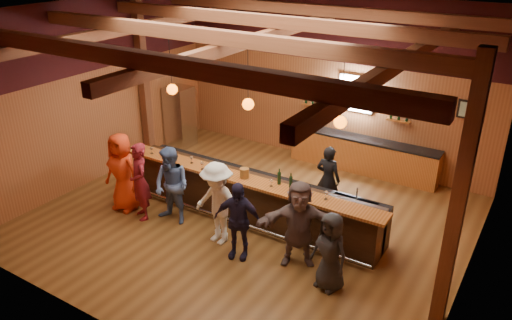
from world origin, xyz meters
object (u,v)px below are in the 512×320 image
Objects in this scene: customer_orange at (122,172)px; bottle_a at (279,178)px; bar_counter at (253,197)px; bartender at (328,179)px; customer_redvest at (140,182)px; customer_dark at (330,252)px; back_bar_cabinet at (362,155)px; customer_denim at (172,186)px; customer_white at (217,204)px; stainless_fridge at (180,117)px; ice_bucket at (244,173)px; customer_brown at (299,224)px; customer_navy at (238,220)px.

bottle_a is at bearing 16.21° from customer_orange.
bottle_a is (0.75, -0.17, 0.72)m from bar_counter.
bottle_a is at bearing 70.69° from bartender.
customer_dark is at bearing 31.90° from customer_redvest.
customer_dark is at bearing -34.62° from bottle_a.
back_bar_cabinet is at bearing 83.34° from bottle_a.
customer_denim is 0.98× the size of customer_white.
bartender is 4.58× the size of bottle_a.
stainless_fridge is 1.01× the size of customer_redvest.
bartender is (0.08, -2.41, 0.32)m from back_bar_cabinet.
ice_bucket reaches higher than back_bar_cabinet.
back_bar_cabinet is at bearing 61.98° from customer_denim.
back_bar_cabinet is 5.90m from customer_redvest.
customer_denim is at bearing -150.43° from ice_bucket.
ice_bucket is at bearing -170.46° from bottle_a.
customer_redvest is at bearing -61.87° from stainless_fridge.
customer_orange is 1.07× the size of customer_brown.
customer_orange is 0.62m from customer_redvest.
customer_redvest is 2.02m from customer_white.
back_bar_cabinet is at bearing 11.93° from stainless_fridge.
back_bar_cabinet is at bearing 66.53° from customer_navy.
customer_brown is 4.99× the size of bottle_a.
customer_brown reaches higher than back_bar_cabinet.
customer_white is 1.74m from customer_brown.
stainless_fridge reaches higher than customer_brown.
bottle_a is at bearing 64.68° from customer_navy.
customer_redvest is at bearing -161.06° from customer_denim.
customer_redvest is at bearing -124.01° from back_bar_cabinet.
bottle_a is (2.14, 0.91, 0.37)m from customer_denim.
ice_bucket is at bearing -33.90° from stainless_fridge.
ice_bucket is (-1.29, -1.46, 0.42)m from bartender.
customer_orange reaches higher than ice_bucket.
customer_redvest reaches higher than bartender.
bar_counter is at bearing 44.48° from bartender.
bar_counter is 3.01m from customer_orange.
customer_brown is 1.83m from ice_bucket.
customer_navy is 1.01× the size of bartender.
customer_white is 0.97m from ice_bucket.
customer_orange is 1.23× the size of customer_dark.
back_bar_cabinet is 5.09m from customer_dark.
back_bar_cabinet is at bearing 67.20° from customer_brown.
customer_brown is (5.76, -3.43, -0.03)m from stainless_fridge.
customer_white is 1.19× the size of customer_dark.
customer_dark is at bearing 7.01° from customer_white.
customer_denim is at bearing -142.32° from bar_counter.
customer_redvest is at bearing -163.39° from customer_dark.
bottle_a is (0.77, 0.13, 0.03)m from ice_bucket.
customer_redvest is 1.02× the size of customer_denim.
customer_brown is at bearing 2.51° from customer_orange.
customer_navy is at bearing -8.90° from customer_denim.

